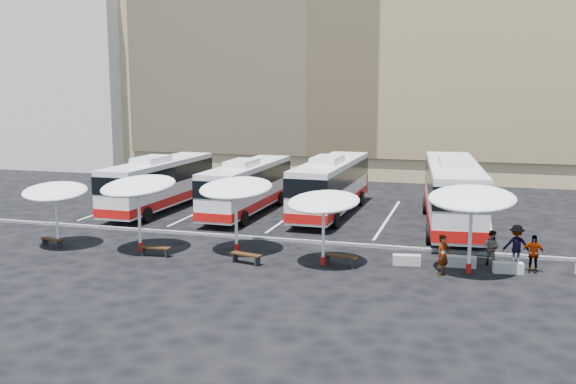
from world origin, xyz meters
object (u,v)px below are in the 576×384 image
(bus_0, at_px, (159,182))
(bus_3, at_px, (453,191))
(bus_1, at_px, (247,185))
(passenger_0, at_px, (443,255))
(sunshade_0, at_px, (55,192))
(conc_bench_1, at_px, (461,262))
(passenger_2, at_px, (533,254))
(sunshade_3, at_px, (324,202))
(wood_bench_0, at_px, (52,241))
(sunshade_1, at_px, (138,186))
(sunshade_4, at_px, (472,199))
(passenger_1, at_px, (492,248))
(bus_2, at_px, (331,184))
(wood_bench_2, at_px, (246,256))
(sunshade_2, at_px, (236,188))
(passenger_3, at_px, (516,245))
(conc_bench_2, at_px, (508,268))
(conc_bench_0, at_px, (407,260))
(wood_bench_1, at_px, (155,249))
(wood_bench_3, at_px, (341,258))

(bus_0, bearing_deg, bus_3, 1.43)
(bus_1, bearing_deg, passenger_0, -38.71)
(sunshade_0, distance_m, conc_bench_1, 19.97)
(passenger_2, bearing_deg, bus_1, 162.31)
(sunshade_3, xyz_separation_m, wood_bench_0, (-13.94, -0.56, -2.59))
(bus_3, xyz_separation_m, sunshade_1, (-14.57, -9.79, 1.11))
(bus_1, xyz_separation_m, sunshade_4, (13.75, -9.89, 1.49))
(sunshade_4, height_order, passenger_1, sunshade_4)
(bus_2, bearing_deg, wood_bench_0, -132.57)
(bus_2, xyz_separation_m, passenger_1, (9.54, -9.51, -1.13))
(wood_bench_2, height_order, conc_bench_1, conc_bench_1)
(sunshade_2, relative_size, passenger_3, 2.20)
(bus_3, xyz_separation_m, wood_bench_0, (-19.27, -10.31, -1.80))
(sunshade_3, relative_size, passenger_1, 2.47)
(sunshade_3, relative_size, passenger_0, 2.24)
(conc_bench_2, bearing_deg, passenger_2, 22.31)
(conc_bench_2, distance_m, passenger_1, 1.44)
(conc_bench_0, bearing_deg, wood_bench_0, -174.72)
(wood_bench_1, relative_size, conc_bench_0, 1.22)
(bus_0, height_order, passenger_1, bus_0)
(wood_bench_0, xyz_separation_m, conc_bench_1, (19.98, 1.96, -0.07))
(passenger_3, bearing_deg, wood_bench_1, 4.48)
(passenger_2, bearing_deg, conc_bench_0, -165.31)
(wood_bench_1, height_order, conc_bench_1, conc_bench_1)
(bus_0, bearing_deg, wood_bench_2, -45.60)
(bus_0, height_order, conc_bench_2, bus_0)
(bus_0, bearing_deg, sunshade_1, -66.30)
(wood_bench_3, relative_size, conc_bench_1, 1.27)
(sunshade_1, height_order, passenger_3, sunshade_1)
(wood_bench_1, xyz_separation_m, passenger_3, (16.47, 3.30, 0.57))
(wood_bench_1, relative_size, wood_bench_2, 0.95)
(passenger_3, bearing_deg, passenger_0, 34.36)
(sunshade_0, distance_m, wood_bench_2, 10.54)
(bus_2, relative_size, conc_bench_0, 9.63)
(conc_bench_0, bearing_deg, sunshade_2, 179.94)
(sunshade_4, distance_m, conc_bench_2, 3.50)
(sunshade_3, relative_size, conc_bench_1, 3.00)
(sunshade_2, distance_m, wood_bench_1, 4.82)
(bus_0, height_order, wood_bench_3, bus_0)
(bus_3, distance_m, sunshade_2, 13.23)
(sunshade_4, bearing_deg, wood_bench_0, -176.98)
(passenger_2, bearing_deg, passenger_3, 130.55)
(sunshade_0, bearing_deg, bus_0, 87.57)
(sunshade_4, bearing_deg, wood_bench_3, -175.12)
(sunshade_3, xyz_separation_m, conc_bench_0, (3.66, 1.07, -2.68))
(wood_bench_2, xyz_separation_m, passenger_3, (11.86, 3.32, 0.55))
(passenger_0, bearing_deg, bus_2, 73.93)
(sunshade_1, xyz_separation_m, passenger_3, (17.67, 2.58, -2.31))
(conc_bench_1, bearing_deg, bus_0, 156.44)
(wood_bench_1, bearing_deg, conc_bench_0, 8.90)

